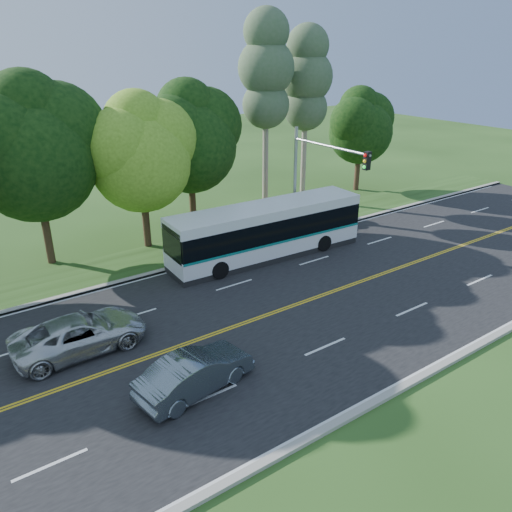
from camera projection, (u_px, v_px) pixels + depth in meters
ground at (283, 310)px, 23.58m from camera, size 120.00×120.00×0.00m
road at (283, 309)px, 23.58m from camera, size 60.00×14.00×0.02m
curb_north at (208, 259)px, 28.94m from camera, size 60.00×0.30×0.15m
curb_south at (403, 387)px, 18.17m from camera, size 60.00×0.30×0.15m
grass_verge at (192, 249)px, 30.34m from camera, size 60.00×4.00×0.10m
lane_markings at (281, 310)px, 23.52m from camera, size 57.60×13.82×0.00m
tree_row at (76, 140)px, 27.36m from camera, size 44.70×9.10×13.84m
bougainvillea_hedge at (293, 220)px, 33.22m from camera, size 9.50×2.25×1.50m
traffic_signal at (316, 171)px, 29.23m from camera, size 0.42×6.10×7.00m
transit_bus at (267, 231)px, 28.85m from camera, size 11.99×3.04×3.11m
sedan at (195, 373)px, 17.82m from camera, size 4.69×2.30×1.48m
suv at (80, 334)px, 20.21m from camera, size 5.36×2.51×1.48m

